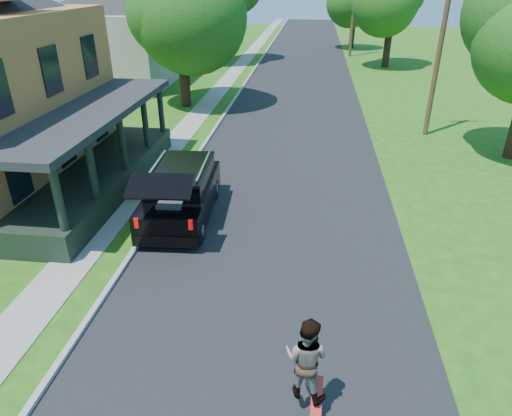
# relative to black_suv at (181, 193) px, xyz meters

# --- Properties ---
(ground) EXTENTS (140.00, 140.00, 0.00)m
(ground) POSITION_rel_black_suv_xyz_m (3.20, -4.19, -0.91)
(ground) COLOR #1E5410
(ground) RESTS_ON ground
(street) EXTENTS (8.00, 120.00, 0.02)m
(street) POSITION_rel_black_suv_xyz_m (3.20, 15.81, -0.91)
(street) COLOR black
(street) RESTS_ON ground
(curb) EXTENTS (0.15, 120.00, 0.12)m
(curb) POSITION_rel_black_suv_xyz_m (-0.85, 15.81, -0.91)
(curb) COLOR gray
(curb) RESTS_ON ground
(sidewalk) EXTENTS (1.30, 120.00, 0.03)m
(sidewalk) POSITION_rel_black_suv_xyz_m (-2.40, 15.81, -0.91)
(sidewalk) COLOR gray
(sidewalk) RESTS_ON ground
(front_walk) EXTENTS (6.50, 1.20, 0.03)m
(front_walk) POSITION_rel_black_suv_xyz_m (-6.30, 1.81, -0.91)
(front_walk) COLOR gray
(front_walk) RESTS_ON ground
(neighbor_house_mid) EXTENTS (12.78, 12.78, 8.30)m
(neighbor_house_mid) POSITION_rel_black_suv_xyz_m (-10.30, 19.81, 3.28)
(neighbor_house_mid) COLOR #AFA99B
(neighbor_house_mid) RESTS_ON ground
(neighbor_house_far) EXTENTS (12.78, 12.78, 8.30)m
(neighbor_house_far) POSITION_rel_black_suv_xyz_m (-10.30, 35.81, 3.28)
(neighbor_house_far) COLOR #AFA99B
(neighbor_house_far) RESTS_ON ground
(black_suv) EXTENTS (2.22, 5.19, 2.38)m
(black_suv) POSITION_rel_black_suv_xyz_m (0.00, 0.00, 0.00)
(black_suv) COLOR black
(black_suv) RESTS_ON ground
(skateboarder) EXTENTS (1.01, 0.90, 1.72)m
(skateboarder) POSITION_rel_black_suv_xyz_m (4.29, -7.19, 0.35)
(skateboarder) COLOR black
(skateboarder) RESTS_ON ground
(skateboard) EXTENTS (0.23, 0.66, 0.52)m
(skateboard) POSITION_rel_black_suv_xyz_m (4.52, -7.31, -0.50)
(skateboard) COLOR #B6120F
(skateboard) RESTS_ON ground
(tree_left_mid) EXTENTS (6.70, 6.60, 9.61)m
(tree_left_mid) POSITION_rel_black_suv_xyz_m (-3.65, 14.32, 5.10)
(tree_left_mid) COLOR black
(tree_left_mid) RESTS_ON ground
(utility_pole_near) EXTENTS (1.52, 0.36, 9.34)m
(utility_pole_near) POSITION_rel_black_suv_xyz_m (10.02, 10.22, 3.90)
(utility_pole_near) COLOR #4E3624
(utility_pole_near) RESTS_ON ground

